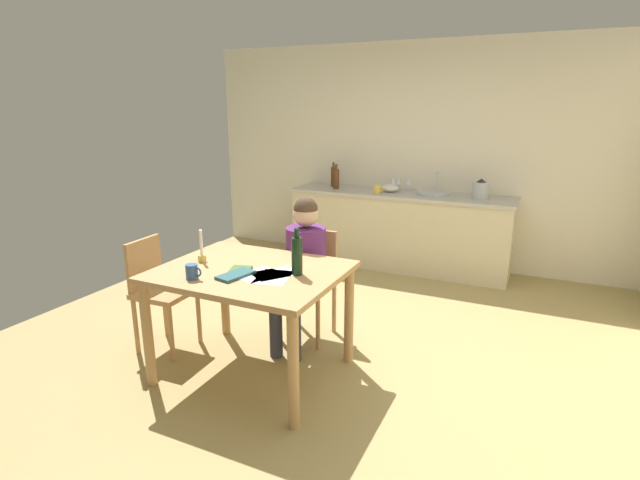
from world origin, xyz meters
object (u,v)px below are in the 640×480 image
person_seated (302,263)px  mixing_bowl (390,188)px  wine_glass_near_sink (409,182)px  candlestick (202,253)px  bottle_vinegar (336,178)px  bottle_oil (333,176)px  coffee_mug (192,272)px  book_cookery (239,271)px  sink_unit (433,193)px  teacup_on_counter (377,189)px  dining_table (251,284)px  wine_glass_by_kettle (399,181)px  wine_glass_back_left (393,181)px  stovetop_kettle (481,190)px  chair_at_table (310,278)px  book_magazine (236,275)px  chair_side_empty (159,288)px  wine_bottle_on_table (297,255)px

person_seated → mixing_bowl: person_seated is taller
mixing_bowl → wine_glass_near_sink: (0.18, 0.14, 0.06)m
candlestick → wine_glass_near_sink: size_ratio=1.54×
bottle_vinegar → bottle_oil: bearing=123.9°
bottle_oil → coffee_mug: bearing=-82.7°
book_cookery → bottle_vinegar: 2.87m
sink_unit → teacup_on_counter: 0.64m
dining_table → wine_glass_by_kettle: size_ratio=8.07×
person_seated → teacup_on_counter: person_seated is taller
dining_table → sink_unit: sink_unit is taller
book_cookery → wine_glass_back_left: size_ratio=1.29×
candlestick → stovetop_kettle: stovetop_kettle is taller
chair_at_table → bottle_vinegar: (-0.63, 2.00, 0.53)m
book_magazine → stovetop_kettle: stovetop_kettle is taller
coffee_mug → candlestick: 0.36m
book_cookery → teacup_on_counter: teacup_on_counter is taller
person_seated → bottle_oil: 2.44m
book_cookery → wine_glass_near_sink: bearing=65.7°
chair_at_table → stovetop_kettle: bearing=63.2°
coffee_mug → dining_table: bearing=54.1°
candlestick → teacup_on_counter: size_ratio=1.89×
book_magazine → wine_glass_by_kettle: size_ratio=1.66×
teacup_on_counter → wine_glass_by_kettle: bearing=61.1°
person_seated → stovetop_kettle: 2.47m
person_seated → dining_table: bearing=-99.5°
wine_glass_near_sink → wine_glass_back_left: size_ratio=1.00×
bottle_oil → wine_glass_back_left: (0.75, 0.06, -0.02)m
person_seated → stovetop_kettle: (1.04, 2.21, 0.32)m
dining_table → chair_at_table: size_ratio=1.40×
chair_at_table → person_seated: size_ratio=0.74×
book_magazine → bottle_oil: (-0.64, 3.05, 0.22)m
dining_table → bottle_oil: size_ratio=4.12×
teacup_on_counter → candlestick: bearing=-98.9°
bottle_vinegar → chair_at_table: bearing=-72.4°
chair_at_table → teacup_on_counter: (-0.08, 1.92, 0.45)m
stovetop_kettle → wine_glass_near_sink: stovetop_kettle is taller
wine_glass_by_kettle → wine_glass_back_left: 0.07m
chair_at_table → chair_side_empty: chair_at_table is taller
bottle_oil → wine_glass_near_sink: bearing=3.9°
chair_side_empty → mixing_bowl: bearing=70.2°
wine_bottle_on_table → sink_unit: 2.78m
wine_glass_by_kettle → book_magazine: bearing=-93.4°
person_seated → wine_bottle_on_table: size_ratio=3.79×
bottle_vinegar → sink_unit: bearing=3.7°
bottle_vinegar → coffee_mug: bearing=-84.3°
dining_table → wine_glass_near_sink: size_ratio=8.07×
dining_table → person_seated: (0.10, 0.59, -0.00)m
coffee_mug → bottle_vinegar: (-0.30, 3.05, 0.18)m
book_magazine → person_seated: bearing=94.9°
book_magazine → candlestick: bearing=171.1°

